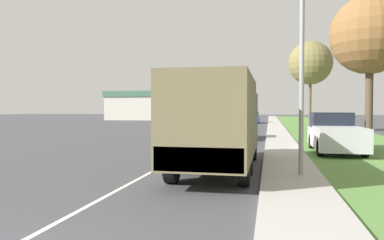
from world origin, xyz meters
TOP-DOWN VIEW (x-y plane):
  - ground_plane at (0.00, 40.00)m, footprint 180.00×180.00m
  - lane_centre_stripe at (0.00, 40.00)m, footprint 0.12×120.00m
  - sidewalk_right at (4.50, 40.00)m, footprint 1.80×120.00m
  - grass_strip_right at (8.90, 40.00)m, footprint 7.00×120.00m
  - military_truck at (2.16, 9.42)m, footprint 2.32×7.95m
  - car_nearest_ahead at (1.44, 23.00)m, footprint 1.80×4.85m
  - car_second_ahead at (-1.78, 38.02)m, footprint 1.89×4.38m
  - car_third_ahead at (1.46, 51.60)m, footprint 1.80×4.71m
  - car_fourth_ahead at (-1.66, 60.96)m, footprint 1.81×4.44m
  - pickup_truck at (6.91, 15.91)m, footprint 2.06×5.13m
  - lamp_post at (4.52, 8.43)m, footprint 1.69×0.24m
  - tree_mid_right at (8.57, 16.48)m, footprint 3.80×3.80m
  - tree_far_right at (7.36, 31.74)m, footprint 3.86×3.86m
  - building_distant at (-19.49, 64.63)m, footprint 13.04×8.92m

SIDE VIEW (x-z plane):
  - ground_plane at x=0.00m, z-range 0.00..0.00m
  - lane_centre_stripe at x=0.00m, z-range 0.00..0.00m
  - grass_strip_right at x=8.90m, z-range 0.00..0.02m
  - sidewalk_right at x=4.50m, z-range 0.00..0.12m
  - car_second_ahead at x=-1.78m, z-range -0.08..1.46m
  - car_nearest_ahead at x=1.44m, z-range -0.08..1.54m
  - car_third_ahead at x=1.46m, z-range -0.09..1.56m
  - car_fourth_ahead at x=-1.66m, z-range -0.09..1.59m
  - pickup_truck at x=6.91m, z-range -0.05..1.84m
  - military_truck at x=2.16m, z-range 0.17..3.25m
  - building_distant at x=-19.49m, z-range 0.03..5.33m
  - lamp_post at x=4.52m, z-range 0.77..7.00m
  - tree_mid_right at x=8.57m, z-range 1.86..9.43m
  - tree_far_right at x=7.36m, z-range 2.11..10.19m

